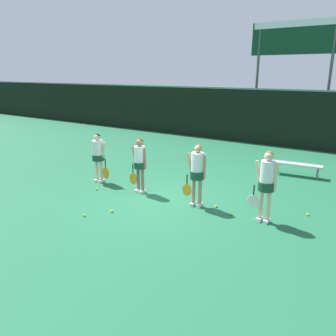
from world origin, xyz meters
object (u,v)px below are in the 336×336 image
at_px(scoreboard, 295,47).
at_px(tennis_ball_4, 112,211).
at_px(bench_courtside, 297,165).
at_px(tennis_ball_0, 308,214).
at_px(player_1, 140,160).
at_px(tennis_ball_2, 216,206).
at_px(player_0, 98,154).
at_px(player_3, 266,180).
at_px(tennis_ball_5, 97,189).
at_px(player_2, 197,170).
at_px(tennis_ball_3, 84,215).
at_px(tennis_ball_1, 230,214).

xyz_separation_m(scoreboard, tennis_ball_4, (-1.41, -12.17, -4.76)).
bearing_deg(scoreboard, tennis_ball_4, -96.63).
xyz_separation_m(bench_courtside, tennis_ball_0, (1.05, -3.41, -0.35)).
bearing_deg(player_1, tennis_ball_4, -75.64).
height_order(bench_courtside, tennis_ball_2, bench_courtside).
distance_m(player_1, tennis_ball_0, 4.94).
relative_size(tennis_ball_0, tennis_ball_2, 1.02).
xyz_separation_m(bench_courtside, player_0, (-5.46, -4.39, 0.59)).
xyz_separation_m(player_3, tennis_ball_5, (-5.13, -0.67, -1.05)).
bearing_deg(tennis_ball_2, scoreboard, 94.30).
relative_size(scoreboard, player_2, 3.48).
height_order(player_1, player_3, player_3).
bearing_deg(bench_courtside, tennis_ball_3, -124.65).
bearing_deg(player_0, player_2, -7.24).
height_order(tennis_ball_3, tennis_ball_5, tennis_ball_5).
bearing_deg(tennis_ball_2, tennis_ball_5, -167.58).
height_order(bench_courtside, tennis_ball_4, bench_courtside).
bearing_deg(tennis_ball_2, tennis_ball_1, -27.81).
bearing_deg(tennis_ball_4, player_0, 141.20).
bearing_deg(player_3, tennis_ball_1, -169.41).
bearing_deg(tennis_ball_5, player_2, 11.14).
bearing_deg(scoreboard, tennis_ball_0, -72.43).
height_order(scoreboard, player_2, scoreboard).
xyz_separation_m(player_0, tennis_ball_4, (2.09, -1.68, -0.94)).
bearing_deg(tennis_ball_5, tennis_ball_1, 7.43).
xyz_separation_m(player_0, player_2, (3.75, -0.02, 0.05)).
distance_m(player_0, tennis_ball_2, 4.39).
bearing_deg(player_2, player_0, 174.20).
relative_size(player_3, tennis_ball_5, 26.54).
bearing_deg(tennis_ball_3, player_0, 126.43).
bearing_deg(player_2, scoreboard, 85.91).
bearing_deg(tennis_ball_2, player_0, -177.75).
relative_size(tennis_ball_2, tennis_ball_4, 0.97).
distance_m(player_0, player_2, 3.75).
relative_size(player_3, tennis_ball_4, 25.55).
bearing_deg(tennis_ball_4, tennis_ball_1, 30.28).
bearing_deg(tennis_ball_0, tennis_ball_2, -160.05).
bearing_deg(player_0, tennis_ball_5, -59.06).
relative_size(scoreboard, tennis_ball_1, 87.10).
height_order(player_1, tennis_ball_4, player_1).
xyz_separation_m(player_1, tennis_ball_3, (-0.11, -2.23, -0.99)).
xyz_separation_m(player_0, tennis_ball_1, (4.80, -0.10, -0.94)).
distance_m(player_3, tennis_ball_3, 4.70).
relative_size(player_0, player_2, 0.95).
height_order(scoreboard, bench_courtside, scoreboard).
distance_m(player_3, tennis_ball_5, 5.28).
distance_m(player_2, tennis_ball_2, 1.14).
bearing_deg(tennis_ball_2, tennis_ball_0, 19.95).
bearing_deg(player_1, bench_courtside, 53.91).
height_order(tennis_ball_4, tennis_ball_5, tennis_ball_4).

